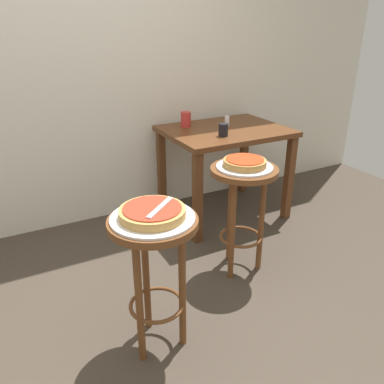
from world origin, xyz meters
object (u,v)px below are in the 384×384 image
stool_foreground (154,253)px  pizza_foreground (152,212)px  dining_table (225,143)px  cup_near_edge (223,130)px  stool_middle (243,195)px  pizza_server_knife (160,207)px  serving_plate_middle (244,167)px  condiment_shaker (227,121)px  serving_plate_foreground (153,218)px  pizza_middle (245,162)px  cup_far_edge (186,119)px

stool_foreground → pizza_foreground: (0.00, 0.00, 0.22)m
dining_table → cup_near_edge: cup_near_edge is taller
stool_middle → pizza_server_knife: size_ratio=3.27×
pizza_foreground → serving_plate_middle: (0.75, 0.36, -0.03)m
serving_plate_middle → dining_table: dining_table is taller
cup_near_edge → pizza_server_knife: (-0.93, -0.96, -0.01)m
pizza_foreground → dining_table: pizza_foreground is taller
pizza_foreground → serving_plate_middle: pizza_foreground is taller
condiment_shaker → serving_plate_middle: bearing=-115.9°
pizza_foreground → dining_table: 1.56m
condiment_shaker → pizza_server_knife: (-1.12, -1.20, -0.01)m
serving_plate_foreground → pizza_middle: pizza_middle is taller
pizza_middle → serving_plate_middle: bearing=-90.0°
stool_middle → cup_near_edge: 0.67m
condiment_shaker → pizza_foreground: bearing=-134.2°
stool_middle → pizza_server_knife: pizza_server_knife is taller
condiment_shaker → stool_foreground: bearing=-134.2°
pizza_foreground → cup_far_edge: (0.84, 1.31, 0.05)m
serving_plate_middle → pizza_middle: size_ratio=1.32×
serving_plate_foreground → dining_table: dining_table is taller
serving_plate_foreground → pizza_foreground: (0.00, 0.00, 0.03)m
stool_middle → serving_plate_middle: (0.00, 0.00, 0.19)m
cup_far_edge → condiment_shaker: size_ratio=1.52×
condiment_shaker → pizza_server_knife: condiment_shaker is taller
condiment_shaker → cup_near_edge: bearing=-127.8°
serving_plate_foreground → cup_near_edge: (0.96, 0.94, 0.07)m
stool_middle → cup_near_edge: (0.21, 0.58, 0.25)m
serving_plate_foreground → serving_plate_middle: (0.75, 0.36, 0.00)m
cup_near_edge → pizza_server_knife: cup_near_edge is taller
stool_foreground → cup_near_edge: cup_near_edge is taller
stool_foreground → cup_far_edge: bearing=57.4°
pizza_middle → cup_near_edge: bearing=69.9°
serving_plate_middle → condiment_shaker: bearing=64.1°
serving_plate_foreground → serving_plate_middle: bearing=25.4°
stool_foreground → cup_near_edge: (0.96, 0.94, 0.25)m
pizza_middle → cup_far_edge: cup_far_edge is taller
serving_plate_middle → pizza_foreground: bearing=-154.6°
cup_near_edge → cup_far_edge: size_ratio=0.75×
stool_middle → cup_far_edge: bearing=84.6°
pizza_foreground → serving_plate_middle: size_ratio=0.87×
stool_foreground → serving_plate_foreground: 0.19m
pizza_middle → condiment_shaker: size_ratio=3.20×
pizza_middle → condiment_shaker: bearing=64.1°
stool_foreground → serving_plate_foreground: serving_plate_foreground is taller
cup_far_edge → serving_plate_foreground: bearing=-122.6°
cup_far_edge → dining_table: bearing=-37.4°
stool_foreground → cup_near_edge: bearing=44.3°
stool_foreground → cup_near_edge: size_ratio=7.72×
cup_far_edge → pizza_server_knife: cup_far_edge is taller
serving_plate_foreground → cup_near_edge: cup_near_edge is taller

